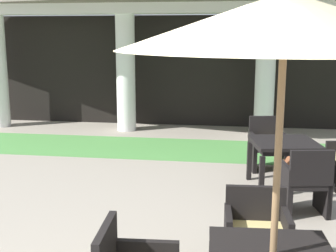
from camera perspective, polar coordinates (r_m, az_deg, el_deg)
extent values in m
cylinder|color=white|center=(10.90, -5.40, 6.67)|extent=(0.45, 0.45, 2.78)
cylinder|color=white|center=(10.61, 12.25, 6.33)|extent=(0.45, 0.45, 2.78)
cube|color=white|center=(10.60, 3.41, 14.74)|extent=(10.67, 0.70, 0.24)
cube|color=black|center=(11.52, 3.72, 6.96)|extent=(10.47, 0.16, 2.78)
cube|color=#519347|center=(9.20, 2.26, -2.95)|extent=(12.87, 1.81, 0.01)
cube|color=black|center=(6.95, 14.59, -2.06)|extent=(1.07, 1.07, 0.05)
cube|color=black|center=(6.96, 14.57, -2.53)|extent=(0.99, 0.99, 0.07)
cube|color=black|center=(6.55, 11.81, -6.44)|extent=(0.08, 0.08, 0.62)
cube|color=black|center=(6.80, 18.91, -6.17)|extent=(0.08, 0.08, 0.62)
cube|color=black|center=(7.35, 10.30, -4.39)|extent=(0.08, 0.08, 0.62)
cube|color=black|center=(7.57, 16.68, -4.23)|extent=(0.08, 0.08, 0.62)
cube|color=black|center=(7.93, 12.57, -2.65)|extent=(0.65, 0.59, 0.07)
cube|color=#E0CC7F|center=(7.92, 12.58, -2.23)|extent=(0.60, 0.54, 0.05)
cube|color=black|center=(8.09, 12.26, -0.40)|extent=(0.58, 0.16, 0.47)
cube|color=black|center=(8.02, 14.40, -3.18)|extent=(0.14, 0.50, 0.64)
cube|color=black|center=(7.89, 10.65, -3.25)|extent=(0.14, 0.50, 0.64)
cube|color=black|center=(7.85, 14.73, -4.54)|extent=(0.06, 0.06, 0.36)
cube|color=black|center=(7.72, 11.01, -4.64)|extent=(0.06, 0.06, 0.36)
cube|color=black|center=(8.26, 13.89, -3.71)|extent=(0.06, 0.06, 0.36)
cube|color=black|center=(8.14, 10.35, -3.78)|extent=(0.06, 0.06, 0.36)
cube|color=black|center=(7.54, 19.47, -5.38)|extent=(0.06, 0.06, 0.40)
cube|color=black|center=(6.14, 16.94, -6.83)|extent=(0.63, 0.60, 0.07)
cube|color=#E0CC7F|center=(6.12, 16.97, -6.30)|extent=(0.58, 0.55, 0.05)
cube|color=black|center=(5.85, 17.81, -5.11)|extent=(0.55, 0.15, 0.45)
cube|color=black|center=(6.09, 14.61, -7.76)|extent=(0.15, 0.51, 0.66)
cube|color=black|center=(6.25, 19.11, -7.54)|extent=(0.15, 0.51, 0.66)
cube|color=black|center=(6.34, 14.05, -8.26)|extent=(0.06, 0.06, 0.39)
cube|color=black|center=(6.49, 18.26, -8.05)|extent=(0.06, 0.06, 0.39)
cube|color=black|center=(5.93, 15.22, -9.72)|extent=(0.06, 0.06, 0.39)
cube|color=black|center=(6.09, 19.71, -9.44)|extent=(0.06, 0.06, 0.39)
cylinder|color=olive|center=(3.31, 13.55, -8.76)|extent=(0.05, 0.05, 2.36)
cone|color=beige|center=(3.11, 14.63, 12.78)|extent=(2.25, 2.25, 0.38)
cube|color=black|center=(4.50, 11.22, -13.67)|extent=(0.62, 0.52, 0.07)
cube|color=#E0CC7F|center=(4.48, 11.25, -12.97)|extent=(0.57, 0.48, 0.05)
cube|color=black|center=(4.61, 11.04, -9.86)|extent=(0.59, 0.10, 0.40)
cube|color=black|center=(4.57, 14.73, -14.53)|extent=(0.09, 0.49, 0.65)
cube|color=black|center=(4.51, 7.58, -14.61)|extent=(0.09, 0.49, 0.65)
cube|color=black|center=(4.82, 14.11, -14.92)|extent=(0.06, 0.06, 0.37)
cube|color=black|center=(4.77, 7.52, -14.99)|extent=(0.06, 0.06, 0.37)
ellipsoid|color=brown|center=(7.91, 15.55, -4.50)|extent=(0.33, 0.33, 0.36)
sphere|color=brown|center=(7.85, 15.64, -2.97)|extent=(0.08, 0.08, 0.08)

